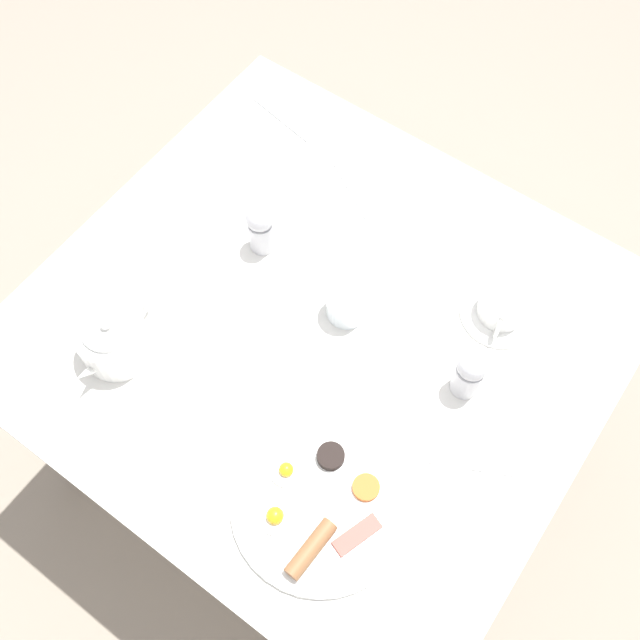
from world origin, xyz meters
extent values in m
plane|color=gray|center=(0.00, 0.00, 0.00)|extent=(8.00, 8.00, 0.00)
cube|color=silver|center=(0.00, 0.00, 0.70)|extent=(1.05, 0.98, 0.03)
cylinder|color=brown|center=(-0.47, -0.44, 0.34)|extent=(0.04, 0.04, 0.69)
cylinder|color=brown|center=(0.47, -0.44, 0.34)|extent=(0.04, 0.04, 0.69)
cylinder|color=brown|center=(0.47, 0.44, 0.34)|extent=(0.04, 0.04, 0.69)
cylinder|color=white|center=(-0.20, 0.27, 0.72)|extent=(0.30, 0.30, 0.01)
cylinder|color=white|center=(-0.12, 0.27, 0.73)|extent=(0.06, 0.06, 0.00)
sphere|color=yellow|center=(-0.12, 0.27, 0.74)|extent=(0.02, 0.02, 0.02)
cylinder|color=white|center=(-0.15, 0.34, 0.73)|extent=(0.06, 0.06, 0.00)
sphere|color=yellow|center=(-0.15, 0.34, 0.74)|extent=(0.03, 0.03, 0.03)
cylinder|color=brown|center=(-0.23, 0.35, 0.74)|extent=(0.03, 0.11, 0.03)
cube|color=#B74C42|center=(-0.28, 0.28, 0.73)|extent=(0.05, 0.09, 0.01)
cylinder|color=#D16023|center=(-0.25, 0.21, 0.73)|extent=(0.05, 0.05, 0.01)
cylinder|color=black|center=(-0.17, 0.20, 0.74)|extent=(0.05, 0.05, 0.02)
cylinder|color=white|center=(0.27, 0.26, 0.76)|extent=(0.13, 0.13, 0.09)
cylinder|color=white|center=(0.27, 0.26, 0.81)|extent=(0.09, 0.09, 0.01)
sphere|color=white|center=(0.27, 0.26, 0.82)|extent=(0.02, 0.02, 0.02)
cone|color=white|center=(0.26, 0.34, 0.77)|extent=(0.03, 0.05, 0.04)
torus|color=white|center=(0.28, 0.19, 0.76)|extent=(0.02, 0.07, 0.07)
cylinder|color=white|center=(-0.26, -0.22, 0.72)|extent=(0.15, 0.15, 0.01)
cylinder|color=white|center=(-0.26, -0.22, 0.75)|extent=(0.09, 0.09, 0.06)
cylinder|color=tan|center=(-0.26, -0.22, 0.75)|extent=(0.08, 0.08, 0.04)
torus|color=white|center=(-0.28, -0.17, 0.75)|extent=(0.02, 0.04, 0.04)
cylinder|color=white|center=(-0.02, -0.05, 0.76)|extent=(0.08, 0.08, 0.08)
cylinder|color=#BCBCC1|center=(0.20, -0.08, 0.75)|extent=(0.05, 0.05, 0.08)
sphere|color=#BCBCC1|center=(0.20, -0.08, 0.81)|extent=(0.05, 0.05, 0.05)
cylinder|color=#BCBCC1|center=(-0.28, -0.05, 0.75)|extent=(0.05, 0.05, 0.08)
sphere|color=#BCBCC1|center=(-0.28, -0.05, 0.81)|extent=(0.05, 0.05, 0.05)
cube|color=silver|center=(0.12, -0.29, 0.72)|extent=(0.16, 0.10, 0.00)
cube|color=silver|center=(0.34, -0.03, 0.72)|extent=(0.11, 0.18, 0.00)
cube|color=silver|center=(-0.36, 0.08, 0.72)|extent=(0.15, 0.08, 0.00)
cube|color=silver|center=(0.36, -0.37, 0.72)|extent=(0.17, 0.04, 0.00)
camera|label=1|loc=(-0.38, 0.52, 1.97)|focal=42.00mm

